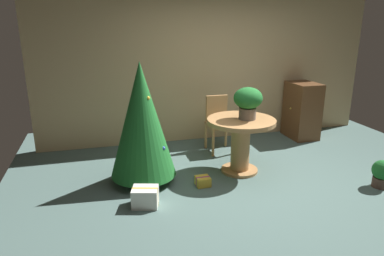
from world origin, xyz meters
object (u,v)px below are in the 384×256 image
(gift_box_gold, at_px, (203,181))
(wooden_cabinet, at_px, (302,110))
(flower_vase, at_px, (248,100))
(wooden_chair_far, at_px, (219,121))
(round_dining_table, at_px, (241,137))
(gift_box_cream, at_px, (145,197))
(holiday_tree, at_px, (142,120))
(potted_plant, at_px, (382,173))

(gift_box_gold, relative_size, wooden_cabinet, 0.18)
(flower_vase, distance_m, wooden_chair_far, 1.09)
(round_dining_table, distance_m, wooden_chair_far, 0.93)
(flower_vase, relative_size, gift_box_cream, 1.26)
(round_dining_table, distance_m, holiday_tree, 1.41)
(holiday_tree, distance_m, wooden_cabinet, 3.27)
(wooden_cabinet, bearing_deg, round_dining_table, -145.60)
(wooden_chair_far, xyz_separation_m, holiday_tree, (-1.36, -0.89, 0.35))
(round_dining_table, relative_size, holiday_tree, 0.59)
(wooden_cabinet, height_order, potted_plant, wooden_cabinet)
(holiday_tree, bearing_deg, potted_plant, -18.47)
(holiday_tree, relative_size, gift_box_gold, 8.68)
(gift_box_cream, height_order, wooden_cabinet, wooden_cabinet)
(flower_vase, bearing_deg, round_dining_table, 164.46)
(gift_box_cream, bearing_deg, potted_plant, -6.05)
(wooden_cabinet, bearing_deg, wooden_chair_far, -172.21)
(gift_box_gold, xyz_separation_m, potted_plant, (2.22, -0.65, 0.14))
(wooden_chair_far, distance_m, gift_box_cream, 2.15)
(gift_box_cream, xyz_separation_m, wooden_cabinet, (3.13, 1.78, 0.39))
(gift_box_cream, bearing_deg, wooden_chair_far, 47.10)
(wooden_chair_far, distance_m, gift_box_gold, 1.45)
(gift_box_gold, bearing_deg, wooden_cabinet, 31.98)
(wooden_chair_far, bearing_deg, round_dining_table, -90.00)
(flower_vase, distance_m, holiday_tree, 1.45)
(holiday_tree, distance_m, gift_box_gold, 1.13)
(wooden_chair_far, bearing_deg, gift_box_gold, -117.65)
(flower_vase, height_order, wooden_chair_far, flower_vase)
(holiday_tree, xyz_separation_m, potted_plant, (2.94, -0.98, -0.66))
(wooden_cabinet, bearing_deg, gift_box_cream, -150.34)
(wooden_cabinet, bearing_deg, holiday_tree, -159.83)
(round_dining_table, distance_m, wooden_cabinet, 2.05)
(flower_vase, bearing_deg, potted_plant, -31.66)
(round_dining_table, xyz_separation_m, potted_plant, (1.58, -0.95, -0.32))
(flower_vase, bearing_deg, wooden_cabinet, 36.07)
(gift_box_gold, bearing_deg, round_dining_table, 24.94)
(wooden_chair_far, distance_m, potted_plant, 2.47)
(gift_box_gold, distance_m, gift_box_cream, 0.87)
(flower_vase, height_order, holiday_tree, holiday_tree)
(flower_vase, bearing_deg, wooden_chair_far, 94.42)
(wooden_chair_far, height_order, holiday_tree, holiday_tree)
(gift_box_gold, distance_m, potted_plant, 2.31)
(wooden_chair_far, relative_size, gift_box_cream, 2.58)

